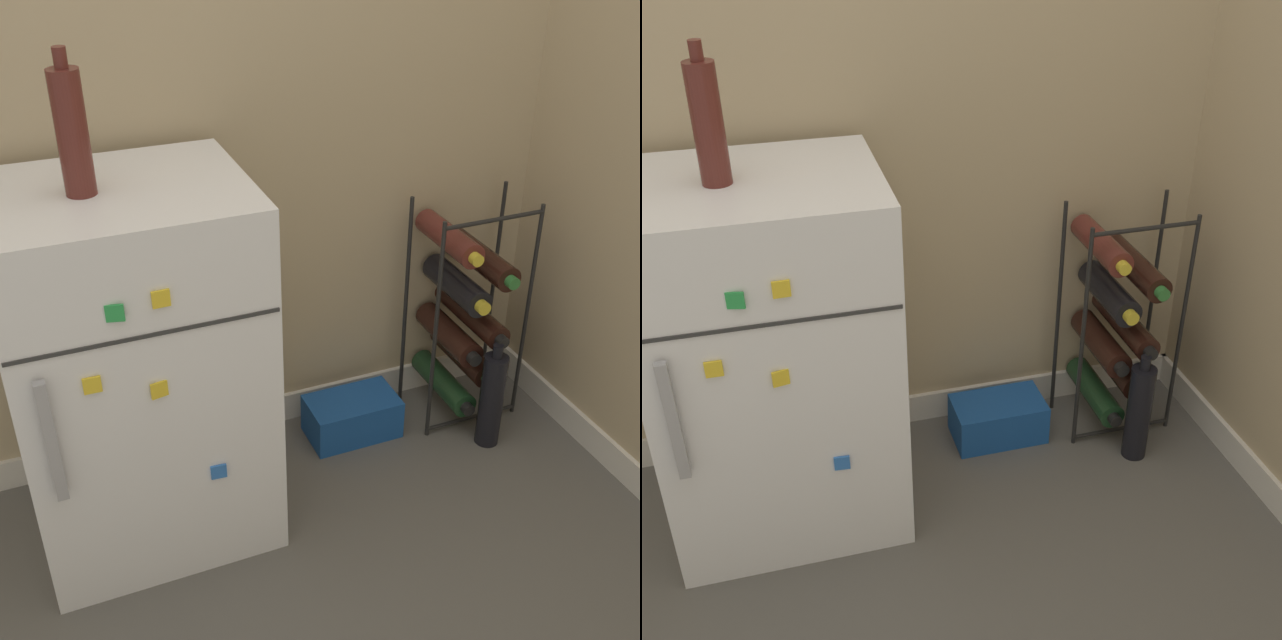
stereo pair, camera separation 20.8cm
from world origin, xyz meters
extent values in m
plane|color=#56544F|center=(0.00, 0.00, 0.00)|extent=(14.00, 14.00, 0.00)
cube|color=silver|center=(0.00, 0.53, 0.04)|extent=(6.58, 0.01, 0.09)
cube|color=white|center=(-0.44, 0.28, 0.46)|extent=(0.56, 0.46, 0.92)
cube|color=#2D2D2D|center=(-0.44, 0.04, 0.69)|extent=(0.55, 0.00, 0.01)
cube|color=#9E9EA3|center=(-0.65, 0.03, 0.50)|extent=(0.02, 0.02, 0.29)
cube|color=green|center=(-0.49, 0.04, 0.76)|extent=(0.04, 0.01, 0.04)
cube|color=blue|center=(-0.32, 0.04, 0.30)|extent=(0.04, 0.01, 0.04)
cube|color=yellow|center=(-0.43, 0.04, 0.56)|extent=(0.04, 0.01, 0.04)
cube|color=yellow|center=(-0.40, 0.04, 0.77)|extent=(0.04, 0.01, 0.04)
cube|color=yellow|center=(-0.56, 0.04, 0.61)|extent=(0.04, 0.01, 0.04)
cylinder|color=black|center=(0.38, 0.30, 0.35)|extent=(0.01, 0.01, 0.69)
cylinder|color=black|center=(0.68, 0.30, 0.35)|extent=(0.01, 0.01, 0.69)
cylinder|color=black|center=(0.38, 0.48, 0.35)|extent=(0.01, 0.01, 0.69)
cylinder|color=black|center=(0.68, 0.48, 0.35)|extent=(0.01, 0.01, 0.69)
cylinder|color=black|center=(0.53, 0.30, 0.02)|extent=(0.30, 0.01, 0.01)
cylinder|color=black|center=(0.53, 0.30, 0.67)|extent=(0.30, 0.01, 0.01)
cylinder|color=#19381E|center=(0.48, 0.39, 0.11)|extent=(0.07, 0.27, 0.07)
cylinder|color=black|center=(0.48, 0.25, 0.11)|extent=(0.04, 0.02, 0.04)
cylinder|color=black|center=(0.54, 0.39, 0.20)|extent=(0.08, 0.27, 0.08)
cylinder|color=#2D7033|center=(0.54, 0.25, 0.20)|extent=(0.04, 0.02, 0.04)
cylinder|color=black|center=(0.48, 0.39, 0.28)|extent=(0.08, 0.26, 0.08)
cylinder|color=black|center=(0.48, 0.25, 0.28)|extent=(0.04, 0.02, 0.04)
cylinder|color=black|center=(0.55, 0.39, 0.34)|extent=(0.07, 0.31, 0.07)
cylinder|color=black|center=(0.55, 0.23, 0.34)|extent=(0.03, 0.02, 0.03)
cylinder|color=black|center=(0.49, 0.39, 0.44)|extent=(0.08, 0.26, 0.08)
cylinder|color=gold|center=(0.49, 0.25, 0.44)|extent=(0.04, 0.02, 0.04)
cylinder|color=black|center=(0.56, 0.39, 0.51)|extent=(0.07, 0.29, 0.07)
cylinder|color=#2D7033|center=(0.56, 0.23, 0.51)|extent=(0.04, 0.02, 0.04)
cylinder|color=#56231E|center=(0.45, 0.39, 0.60)|extent=(0.07, 0.26, 0.07)
cylinder|color=gold|center=(0.45, 0.25, 0.60)|extent=(0.03, 0.02, 0.03)
cube|color=#194C9E|center=(0.17, 0.40, 0.06)|extent=(0.27, 0.16, 0.12)
cylinder|color=#56231E|center=(-0.50, 0.27, 1.04)|extent=(0.06, 0.06, 0.25)
cylinder|color=#56231E|center=(-0.50, 0.27, 1.18)|extent=(0.03, 0.03, 0.04)
cylinder|color=black|center=(0.53, 0.21, 0.15)|extent=(0.07, 0.07, 0.30)
cylinder|color=black|center=(0.53, 0.21, 0.32)|extent=(0.03, 0.03, 0.04)
camera|label=1|loc=(-0.63, -1.32, 1.53)|focal=45.00mm
camera|label=2|loc=(-0.43, -1.38, 1.53)|focal=45.00mm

